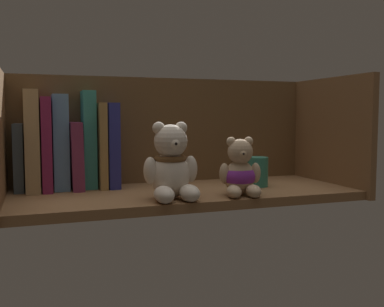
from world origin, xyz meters
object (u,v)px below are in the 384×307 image
(book_2, at_px, (46,144))
(book_7, at_px, (110,145))
(teddy_bear_larger, at_px, (171,166))
(pillar_candle, at_px, (256,172))
(teddy_bear_smaller, at_px, (240,172))
(book_0, at_px, (19,157))
(book_4, at_px, (75,155))
(book_5, at_px, (88,140))
(book_3, at_px, (60,142))
(book_1, at_px, (32,141))
(book_6, at_px, (100,145))

(book_2, relative_size, book_7, 1.06)
(teddy_bear_larger, height_order, pillar_candle, teddy_bear_larger)
(teddy_bear_smaller, xyz_separation_m, pillar_candle, (0.09, 0.10, -0.01))
(book_0, relative_size, teddy_bear_larger, 0.97)
(book_4, xyz_separation_m, book_7, (0.08, 0.00, 0.02))
(book_5, bearing_deg, book_4, 180.00)
(book_2, relative_size, pillar_candle, 2.97)
(teddy_bear_larger, distance_m, pillar_candle, 0.26)
(book_0, bearing_deg, book_3, 0.00)
(book_0, bearing_deg, book_4, 0.00)
(book_0, bearing_deg, book_2, 0.00)
(book_7, height_order, pillar_candle, book_7)
(book_7, height_order, teddy_bear_smaller, book_7)
(book_1, xyz_separation_m, book_5, (0.13, 0.00, 0.00))
(book_6, height_order, book_7, same)
(book_1, xyz_separation_m, book_2, (0.03, 0.00, -0.01))
(book_1, height_order, book_2, book_1)
(book_0, distance_m, teddy_bear_smaller, 0.50)
(book_1, distance_m, book_5, 0.13)
(book_4, height_order, pillar_candle, book_4)
(book_6, bearing_deg, teddy_bear_larger, -62.11)
(book_6, bearing_deg, book_0, 180.00)
(book_3, height_order, book_7, book_3)
(book_6, relative_size, teddy_bear_smaller, 1.60)
(book_2, distance_m, book_3, 0.03)
(book_3, height_order, teddy_bear_larger, book_3)
(book_1, distance_m, teddy_bear_smaller, 0.48)
(book_6, distance_m, book_7, 0.03)
(teddy_bear_smaller, distance_m, pillar_candle, 0.14)
(teddy_bear_larger, xyz_separation_m, pillar_candle, (0.24, 0.09, -0.03))
(book_2, height_order, book_4, book_2)
(teddy_bear_larger, relative_size, pillar_candle, 2.22)
(book_2, height_order, teddy_bear_larger, book_2)
(teddy_bear_larger, bearing_deg, book_1, 141.14)
(book_3, bearing_deg, book_5, 0.00)
(book_5, relative_size, book_7, 1.14)
(teddy_bear_larger, distance_m, teddy_bear_smaller, 0.15)
(book_6, relative_size, teddy_bear_larger, 1.27)
(book_6, bearing_deg, book_5, 180.00)
(book_6, height_order, pillar_candle, book_6)
(book_0, bearing_deg, teddy_bear_smaller, -26.24)
(book_0, height_order, teddy_bear_larger, teddy_bear_larger)
(book_1, xyz_separation_m, book_4, (0.09, 0.00, -0.04))
(book_2, distance_m, book_6, 0.12)
(book_6, distance_m, teddy_bear_smaller, 0.35)
(book_2, distance_m, teddy_bear_smaller, 0.45)
(book_7, distance_m, pillar_candle, 0.36)
(book_2, relative_size, book_3, 0.97)
(book_4, bearing_deg, book_5, 0.00)
(book_3, xyz_separation_m, teddy_bear_smaller, (0.36, -0.22, -0.06))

